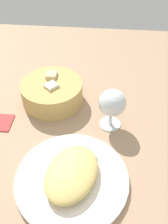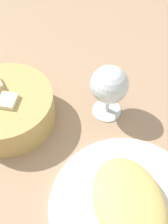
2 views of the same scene
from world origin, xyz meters
The scene contains 6 objects.
ground_plane centered at (0.00, 0.00, -1.00)cm, with size 140.00×140.00×2.00cm, color tan.
plate centered at (-14.79, -5.20, 0.70)cm, with size 27.63×27.63×1.40cm, color white.
omelette centered at (-14.79, -5.20, 3.33)cm, with size 16.85×11.89×3.87cm, color #DFC16A.
lettuce_garnish centered at (-9.50, -9.10, 2.21)cm, with size 4.19×4.19×1.61cm, color #45833B.
bread_basket centered at (14.33, 5.06, 3.63)cm, with size 19.74×19.74×8.38cm.
wine_glass_near centered at (5.20, -14.09, 8.20)cm, with size 7.87×7.87×12.58cm.
Camera 2 is at (-24.62, 9.48, 50.17)cm, focal length 45.15 mm.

